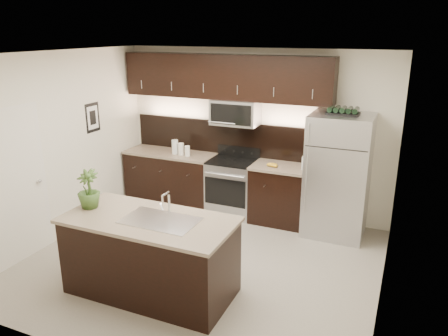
% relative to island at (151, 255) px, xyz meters
% --- Properties ---
extents(ground, '(4.50, 4.50, 0.00)m').
position_rel_island_xyz_m(ground, '(0.24, 0.83, -0.47)').
color(ground, gray).
rests_on(ground, ground).
extents(room_walls, '(4.52, 4.02, 2.71)m').
position_rel_island_xyz_m(room_walls, '(0.13, 0.79, 1.22)').
color(room_walls, silver).
rests_on(room_walls, ground).
extents(counter_run, '(3.51, 0.65, 0.94)m').
position_rel_island_xyz_m(counter_run, '(-0.22, 2.52, -0.00)').
color(counter_run, black).
rests_on(counter_run, ground).
extents(upper_fixtures, '(3.49, 0.40, 1.66)m').
position_rel_island_xyz_m(upper_fixtures, '(-0.19, 2.66, 1.67)').
color(upper_fixtures, black).
rests_on(upper_fixtures, counter_run).
extents(island, '(1.96, 0.96, 0.94)m').
position_rel_island_xyz_m(island, '(0.00, 0.00, 0.00)').
color(island, black).
rests_on(island, ground).
extents(sink_faucet, '(0.84, 0.50, 0.28)m').
position_rel_island_xyz_m(sink_faucet, '(0.15, 0.01, 0.48)').
color(sink_faucet, silver).
rests_on(sink_faucet, island).
extents(refrigerator, '(0.88, 0.79, 1.83)m').
position_rel_island_xyz_m(refrigerator, '(1.69, 2.46, 0.44)').
color(refrigerator, '#B2B2B7').
rests_on(refrigerator, ground).
extents(wine_rack, '(0.45, 0.28, 0.11)m').
position_rel_island_xyz_m(wine_rack, '(1.69, 2.46, 1.40)').
color(wine_rack, black).
rests_on(wine_rack, refrigerator).
extents(plant, '(0.28, 0.28, 0.47)m').
position_rel_island_xyz_m(plant, '(-0.82, -0.00, 0.70)').
color(plant, '#365321').
rests_on(plant, island).
extents(canisters, '(0.36, 0.14, 0.24)m').
position_rel_island_xyz_m(canisters, '(-0.96, 2.45, 0.57)').
color(canisters, silver).
rests_on(canisters, counter_run).
extents(french_press, '(0.10, 0.10, 0.30)m').
position_rel_island_xyz_m(french_press, '(1.19, 2.47, 0.58)').
color(french_press, silver).
rests_on(french_press, counter_run).
extents(bananas, '(0.21, 0.18, 0.06)m').
position_rel_island_xyz_m(bananas, '(0.65, 2.44, 0.50)').
color(bananas, gold).
rests_on(bananas, counter_run).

